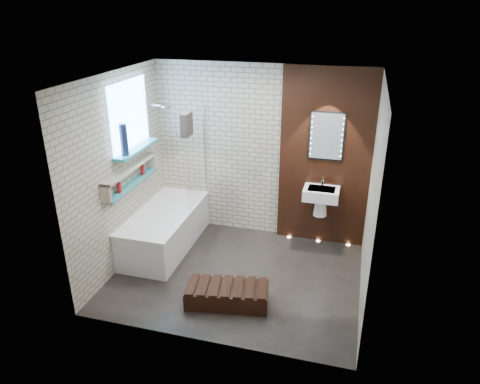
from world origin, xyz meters
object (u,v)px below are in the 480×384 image
(bathtub, at_px, (165,229))
(walnut_step, at_px, (227,295))
(bath_screen, at_px, (196,158))
(led_mirror, at_px, (327,136))
(washbasin, at_px, (321,197))

(bathtub, relative_size, walnut_step, 1.76)
(bath_screen, height_order, led_mirror, led_mirror)
(bathtub, distance_m, bath_screen, 1.14)
(bathtub, bearing_deg, walnut_step, -39.64)
(bath_screen, height_order, washbasin, bath_screen)
(bath_screen, distance_m, washbasin, 1.89)
(bath_screen, bearing_deg, washbasin, 5.78)
(washbasin, height_order, walnut_step, washbasin)
(washbasin, distance_m, walnut_step, 2.02)
(washbasin, relative_size, walnut_step, 0.59)
(walnut_step, bearing_deg, bathtub, 140.36)
(bathtub, height_order, led_mirror, led_mirror)
(bathtub, distance_m, walnut_step, 1.66)
(bath_screen, xyz_separation_m, led_mirror, (1.82, 0.34, 0.37))
(walnut_step, bearing_deg, washbasin, 61.68)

